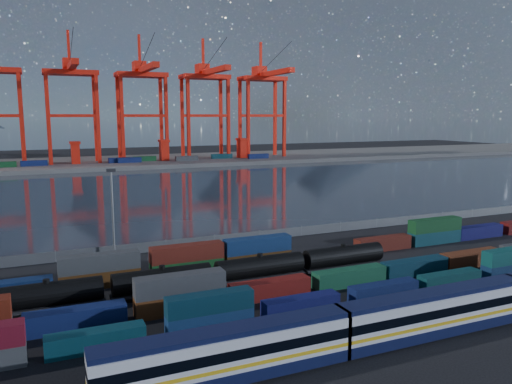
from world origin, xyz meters
name	(u,v)px	position (x,y,z in m)	size (l,w,h in m)	color
ground	(331,280)	(0.00, 0.00, 0.00)	(700.00, 700.00, 0.00)	black
harbor_water	(171,190)	(0.00, 105.00, 0.01)	(700.00, 700.00, 0.00)	#272D38
far_quay	(124,162)	(0.00, 210.00, 1.00)	(700.00, 70.00, 2.00)	#514F4C
distant_mountains	(70,51)	(63.02, 1600.00, 220.29)	(2470.00, 1100.00, 520.00)	#1E2630
passenger_train	(435,314)	(0.30, -22.44, 2.82)	(78.47, 3.27, 5.61)	silver
container_row_south	(336,295)	(-5.57, -10.16, 1.80)	(137.89, 2.21, 4.70)	#3D3F42
container_row_mid	(346,275)	(0.72, -3.26, 1.75)	(141.85, 2.46, 5.24)	#44474A
container_row_north	(305,249)	(1.66, 11.34, 2.04)	(141.94, 2.44, 5.20)	navy
tanker_string	(107,288)	(-33.99, 3.79, 2.29)	(92.34, 3.19, 4.56)	black
waterfront_fence	(260,236)	(0.00, 28.00, 1.00)	(160.12, 0.12, 2.20)	#595B5E
yard_light_mast	(113,209)	(-30.00, 26.00, 9.30)	(1.60, 0.40, 16.60)	slate
gantry_cranes	(107,84)	(-7.50, 203.20, 41.66)	(201.14, 50.19, 67.96)	red
quay_containers	(106,161)	(-11.00, 195.46, 3.30)	(172.58, 10.99, 2.60)	navy
straddle_carriers	(121,151)	(-2.50, 200.00, 7.82)	(140.00, 7.00, 11.10)	red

